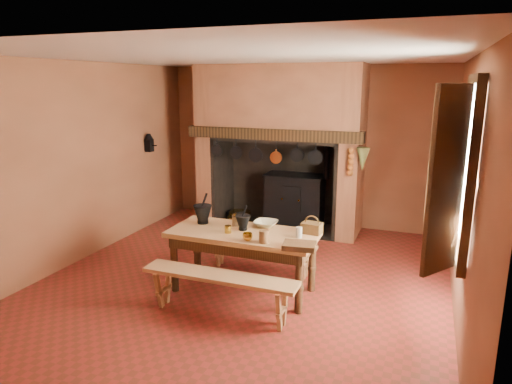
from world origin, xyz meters
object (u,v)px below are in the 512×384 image
iron_range (295,200)px  wicker_basket (312,227)px  work_table (243,241)px  mixing_bowl (266,224)px  coffee_grinder (237,220)px  bench_front (220,285)px

iron_range → wicker_basket: iron_range is taller
work_table → mixing_bowl: (0.19, 0.28, 0.16)m
coffee_grinder → mixing_bowl: coffee_grinder is taller
mixing_bowl → wicker_basket: (0.59, -0.05, 0.04)m
work_table → wicker_basket: 0.84m
coffee_grinder → mixing_bowl: 0.36m
bench_front → coffee_grinder: size_ratio=9.24×
bench_front → work_table: bearing=90.0°
iron_range → bench_front: iron_range is taller
iron_range → coffee_grinder: (-0.03, -2.56, 0.36)m
work_table → wicker_basket: size_ratio=7.25×
work_table → mixing_bowl: bearing=55.7°
mixing_bowl → wicker_basket: bearing=-4.7°
iron_range → work_table: size_ratio=0.90×
wicker_basket → mixing_bowl: bearing=-179.0°
iron_range → mixing_bowl: 2.52m
bench_front → wicker_basket: 1.29m
iron_range → bench_front: (0.13, -3.43, -0.12)m
work_table → coffee_grinder: size_ratio=9.36×
iron_range → bench_front: 3.44m
iron_range → wicker_basket: bearing=-70.0°
iron_range → work_table: bearing=-87.2°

